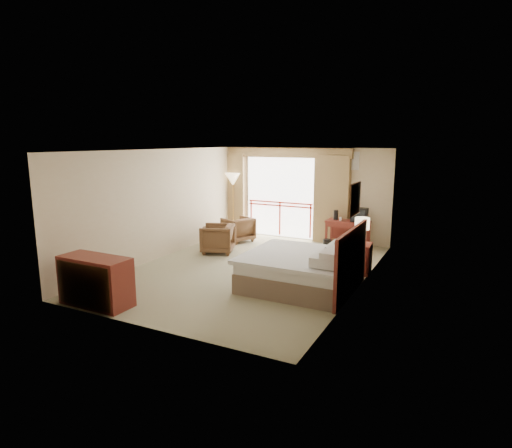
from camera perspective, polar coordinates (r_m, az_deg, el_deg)
The scene contains 29 objects.
floor at distance 9.87m, azimuth -0.70°, elevation -6.04°, with size 7.00×7.00×0.00m, color gray.
ceiling at distance 9.43m, azimuth -0.74°, elevation 9.84°, with size 7.00×7.00×0.00m, color white.
wall_back at distance 12.73m, azimuth 6.61°, elevation 4.01°, with size 5.00×5.00×0.00m, color #C7B38E.
wall_front at distance 6.71m, azimuth -14.70°, elevation -2.71°, with size 5.00×5.00×0.00m, color #C7B38E.
wall_left at distance 10.93m, azimuth -12.44°, elevation 2.64°, with size 7.00×7.00×0.00m, color #C7B38E.
wall_right at distance 8.70m, azimuth 14.03°, elevation 0.45°, with size 7.00×7.00×0.00m, color #C7B38E.
balcony_door at distance 13.03m, azimuth 3.26°, elevation 3.56°, with size 2.40×2.40×0.00m, color white.
balcony_railing at distance 13.06m, azimuth 3.20°, elevation 1.86°, with size 2.09×0.03×1.02m.
curtain_left at distance 13.65m, azimuth -3.34°, elevation 4.11°, with size 1.00×0.26×2.50m, color olive.
curtain_right at distance 12.33m, azimuth 10.06°, elevation 3.21°, with size 1.00×0.26×2.50m, color olive.
valance at distance 12.83m, azimuth 3.14°, elevation 9.49°, with size 4.40×0.22×0.28m, color olive.
hvac_vent at distance 12.23m, azimuth 12.44°, elevation 8.24°, with size 0.50×0.04×0.50m, color silver.
bed at distance 8.65m, azimuth 6.30°, elevation -5.99°, with size 2.13×2.06×0.97m.
headboard at distance 8.30m, azimuth 12.60°, elevation -4.97°, with size 0.06×2.10×1.30m, color #5B1915.
framed_art at distance 8.05m, azimuth 13.03°, elevation 3.26°, with size 0.04×0.72×0.60m.
nightstand at distance 9.80m, azimuth 13.70°, elevation -4.46°, with size 0.46×0.55×0.66m, color #5B1915.
table_lamp at distance 9.68m, azimuth 13.98°, elevation -0.01°, with size 0.32×0.32×0.56m.
phone at distance 9.58m, azimuth 13.31°, elevation -2.50°, with size 0.19×0.15×0.08m, color black.
desk at distance 11.97m, azimuth 12.22°, elevation -0.32°, with size 1.16×0.56×0.76m.
tv at distance 11.78m, azimuth 13.63°, elevation 1.17°, with size 0.41×0.33×0.37m.
coffee_maker at distance 11.96m, azimuth 10.60°, elevation 1.19°, with size 0.13×0.13×0.27m, color black.
cup at distance 11.88m, azimuth 11.21°, elevation 0.67°, with size 0.06×0.06×0.09m, color white.
wastebasket at distance 11.69m, azimuth 9.47°, elevation -2.72°, with size 0.23×0.23×0.29m, color black.
armchair_far at distance 12.56m, azimuth -2.40°, elevation -2.29°, with size 0.76×0.78×0.71m, color #4D311C.
armchair_near at distance 11.34m, azimuth -5.13°, elevation -3.79°, with size 0.80×0.82×0.75m, color #4D311C.
side_table at distance 11.78m, azimuth -5.86°, elevation -1.29°, with size 0.52×0.52×0.57m.
book at distance 11.74m, azimuth -5.88°, elevation -0.41°, with size 0.18×0.25×0.02m, color white.
floor_lamp at distance 13.36m, azimuth -3.10°, elevation 5.68°, with size 0.49×0.49×1.91m.
dresser at distance 8.19m, azimuth -20.60°, elevation -7.14°, with size 1.33×0.57×0.89m.
Camera 1 is at (4.37, -8.35, 2.91)m, focal length 30.00 mm.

